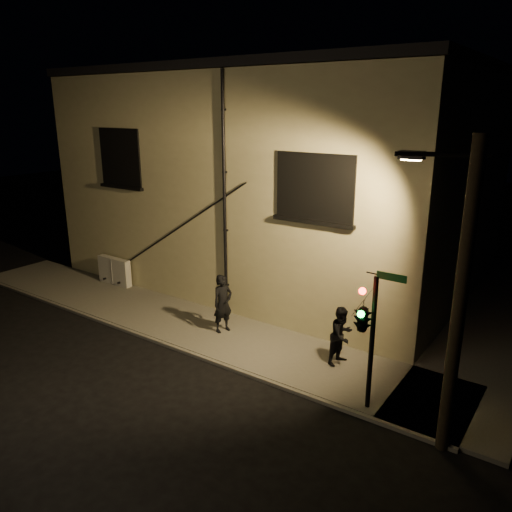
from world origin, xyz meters
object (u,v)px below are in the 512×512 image
Objects in this scene: utility_cabinet at (115,271)px; streetlamp_pole at (456,292)px; pedestrian_a at (223,303)px; pedestrian_b at (342,335)px; traffic_signal at (364,317)px.

utility_cabinet is 14.69m from streetlamp_pole.
pedestrian_b is (4.15, 0.27, -0.11)m from pedestrian_a.
streetlamp_pole is (7.51, -1.68, 2.56)m from pedestrian_a.
utility_cabinet is 10.81m from pedestrian_b.
pedestrian_b is 0.25× the size of streetlamp_pole.
streetlamp_pole is (14.13, -2.70, 2.97)m from utility_cabinet.
traffic_signal is at bearing 174.65° from streetlamp_pole.
pedestrian_a reaches higher than pedestrian_b.
traffic_signal is 2.33m from streetlamp_pole.
pedestrian_a is 0.55× the size of traffic_signal.
pedestrian_b is at bearing 126.94° from traffic_signal.
pedestrian_a is 0.29× the size of streetlamp_pole.
pedestrian_b is 4.71m from streetlamp_pole.
pedestrian_a is 5.85m from traffic_signal.
streetlamp_pole reaches higher than pedestrian_b.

